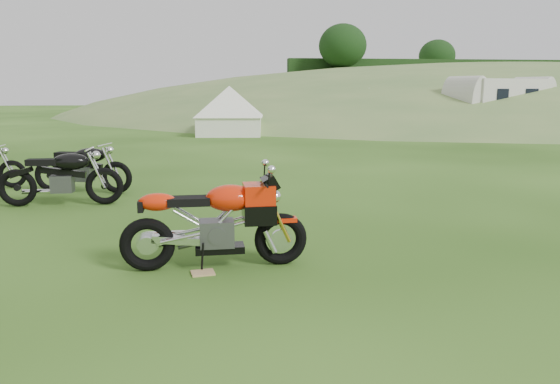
{
  "coord_description": "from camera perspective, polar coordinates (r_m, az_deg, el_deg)",
  "views": [
    {
      "loc": [
        -0.5,
        -4.84,
        2.0
      ],
      "look_at": [
        0.18,
        0.4,
        0.98
      ],
      "focal_mm": 35.0,
      "sensor_mm": 36.0,
      "label": 1
    }
  ],
  "objects": [
    {
      "name": "ground",
      "position": [
        5.26,
        -1.4,
        -11.48
      ],
      "size": [
        120.0,
        120.0,
        0.0
      ],
      "primitive_type": "plane",
      "color": "#1D400D",
      "rests_on": "ground"
    },
    {
      "name": "hillside",
      "position": [
        51.13,
        21.43,
        7.9
      ],
      "size": [
        80.0,
        64.0,
        8.0
      ],
      "primitive_type": "ellipsoid",
      "color": "#52783D",
      "rests_on": "ground"
    },
    {
      "name": "hedgerow",
      "position": [
        51.13,
        21.43,
        7.9
      ],
      "size": [
        36.0,
        1.2,
        8.6
      ],
      "primitive_type": null,
      "color": "black",
      "rests_on": "ground"
    },
    {
      "name": "sport_motorcycle",
      "position": [
        6.1,
        -6.85,
        -2.5
      ],
      "size": [
        2.0,
        0.55,
        1.19
      ],
      "primitive_type": null,
      "rotation": [
        0.0,
        0.0,
        0.03
      ],
      "color": "red",
      "rests_on": "ground"
    },
    {
      "name": "plywood_board",
      "position": [
        6.07,
        -8.07,
        -8.35
      ],
      "size": [
        0.28,
        0.23,
        0.02
      ],
      "primitive_type": "cube",
      "rotation": [
        0.0,
        0.0,
        0.16
      ],
      "color": "tan",
      "rests_on": "ground"
    },
    {
      "name": "vintage_moto_b",
      "position": [
        10.01,
        -21.97,
        1.63
      ],
      "size": [
        2.01,
        0.49,
        1.05
      ],
      "primitive_type": null,
      "rotation": [
        0.0,
        0.0,
        -0.01
      ],
      "color": "black",
      "rests_on": "ground"
    },
    {
      "name": "vintage_moto_c",
      "position": [
        11.13,
        -19.97,
        2.52
      ],
      "size": [
        1.97,
        0.96,
        1.01
      ],
      "primitive_type": null,
      "rotation": [
        0.0,
        0.0,
        -0.28
      ],
      "color": "black",
      "rests_on": "ground"
    },
    {
      "name": "tent_left",
      "position": [
        23.4,
        -5.28,
        8.72
      ],
      "size": [
        2.88,
        2.88,
        2.27
      ],
      "primitive_type": null,
      "rotation": [
        0.0,
        0.0,
        -0.11
      ],
      "color": "white",
      "rests_on": "ground"
    },
    {
      "name": "tent_right",
      "position": [
        27.95,
        9.25,
        8.91
      ],
      "size": [
        3.2,
        3.2,
        2.21
      ],
      "primitive_type": null,
      "rotation": [
        0.0,
        0.0,
        0.31
      ],
      "color": "silver",
      "rests_on": "ground"
    },
    {
      "name": "caravan",
      "position": [
        27.52,
        21.9,
        8.49
      ],
      "size": [
        5.66,
        3.78,
        2.44
      ],
      "primitive_type": null,
      "rotation": [
        0.0,
        0.0,
        0.31
      ],
      "color": "beige",
      "rests_on": "ground"
    }
  ]
}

